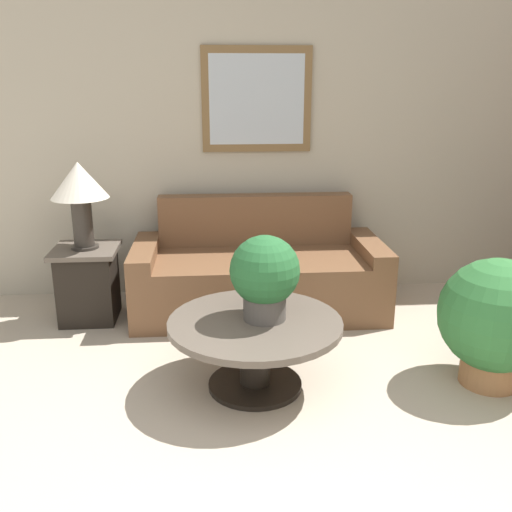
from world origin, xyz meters
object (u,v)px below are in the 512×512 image
object	(u,v)px
couch_main	(258,275)
table_lamp	(79,187)
potted_plant_floor	(496,319)
coffee_table	(255,339)
potted_plant_on_table	(265,275)
side_table	(88,283)

from	to	relation	value
couch_main	table_lamp	world-z (taller)	table_lamp
table_lamp	potted_plant_floor	distance (m)	2.90
couch_main	coffee_table	world-z (taller)	couch_main
coffee_table	couch_main	bearing A→B (deg)	84.39
potted_plant_floor	potted_plant_on_table	bearing A→B (deg)	176.16
couch_main	potted_plant_on_table	xyz separation A→B (m)	(-0.06, -1.18, 0.41)
potted_plant_floor	coffee_table	bearing A→B (deg)	177.20
potted_plant_on_table	potted_plant_floor	size ratio (longest dim) A/B	0.64
coffee_table	potted_plant_on_table	distance (m)	0.39
coffee_table	potted_plant_on_table	bearing A→B (deg)	20.78
coffee_table	table_lamp	world-z (taller)	table_lamp
side_table	table_lamp	bearing A→B (deg)	-90.00
couch_main	table_lamp	distance (m)	1.49
side_table	potted_plant_on_table	bearing A→B (deg)	-41.34
couch_main	table_lamp	size ratio (longest dim) A/B	3.03
side_table	potted_plant_floor	distance (m)	2.84
table_lamp	potted_plant_floor	size ratio (longest dim) A/B	0.81
table_lamp	side_table	bearing A→B (deg)	90.00
side_table	potted_plant_floor	xyz separation A→B (m)	(2.59, -1.18, 0.13)
coffee_table	potted_plant_floor	distance (m)	1.41
couch_main	potted_plant_floor	distance (m)	1.82
couch_main	side_table	world-z (taller)	couch_main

